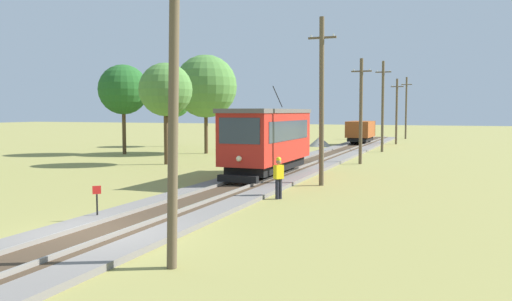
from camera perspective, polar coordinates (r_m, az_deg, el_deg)
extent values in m
plane|color=olive|center=(15.71, -17.00, -9.39)|extent=(260.00, 260.00, 0.00)
cube|color=slate|center=(15.69, -17.01, -9.07)|extent=(4.20, 120.00, 0.18)
cube|color=#423323|center=(15.67, -17.02, -8.73)|extent=(2.04, 120.00, 0.01)
cube|color=gray|center=(16.10, -19.06, -8.19)|extent=(0.07, 120.00, 0.14)
cube|color=gray|center=(15.23, -14.87, -8.82)|extent=(0.07, 120.00, 0.14)
cube|color=red|center=(27.98, 1.35, 1.53)|extent=(2.50, 8.00, 2.60)
cube|color=#56514C|center=(27.95, 1.36, 4.42)|extent=(2.60, 8.32, 0.22)
cube|color=black|center=(28.11, 1.35, -1.68)|extent=(2.10, 7.04, 0.44)
cube|color=#2D3842|center=(24.23, -1.88, 2.20)|extent=(2.10, 0.03, 1.25)
cube|color=#2D3842|center=(27.57, 3.82, 2.24)|extent=(0.02, 6.72, 1.04)
sphere|color=#F4EAB2|center=(24.28, -1.92, -0.91)|extent=(0.28, 0.28, 0.28)
cylinder|color=black|center=(29.47, 2.43, 5.99)|extent=(0.05, 1.67, 1.19)
cube|color=black|center=(24.25, -2.04, -3.18)|extent=(2.00, 0.36, 0.32)
cylinder|color=black|center=(26.02, -0.33, -2.17)|extent=(1.54, 0.80, 0.80)
cylinder|color=black|center=(30.21, 2.79, -1.26)|extent=(1.54, 0.80, 0.80)
cube|color=#93471E|center=(56.57, 11.57, 2.36)|extent=(2.40, 5.20, 1.70)
cube|color=black|center=(56.61, 11.55, 1.26)|extent=(2.02, 4.78, 0.38)
cylinder|color=black|center=(55.08, 11.28, 1.18)|extent=(1.54, 0.76, 0.76)
cylinder|color=black|center=(58.15, 11.81, 1.34)|extent=(1.54, 0.76, 0.76)
cylinder|color=brown|center=(12.13, -9.18, 4.84)|extent=(0.24, 0.57, 7.60)
cylinder|color=brown|center=(25.44, 7.32, 5.33)|extent=(0.24, 0.45, 8.26)
cube|color=brown|center=(25.68, 7.38, 12.35)|extent=(1.40, 0.10, 0.10)
cylinder|color=silver|center=(25.83, 6.17, 12.54)|extent=(0.08, 0.08, 0.10)
cylinder|color=silver|center=(25.57, 8.61, 12.60)|extent=(0.08, 0.08, 0.10)
cylinder|color=brown|center=(36.48, 11.60, 4.26)|extent=(0.24, 0.33, 7.35)
cube|color=brown|center=(36.59, 11.66, 8.64)|extent=(1.40, 0.10, 0.10)
cylinder|color=silver|center=(36.69, 10.81, 8.79)|extent=(0.08, 0.08, 0.10)
cylinder|color=silver|center=(36.51, 12.53, 8.79)|extent=(0.08, 0.08, 0.10)
cylinder|color=brown|center=(47.80, 13.92, 4.75)|extent=(0.24, 0.48, 8.20)
cube|color=brown|center=(47.93, 13.99, 8.47)|extent=(1.40, 0.10, 0.10)
cylinder|color=silver|center=(48.01, 13.33, 8.60)|extent=(0.08, 0.08, 0.10)
cylinder|color=silver|center=(47.87, 14.65, 8.59)|extent=(0.08, 0.08, 0.10)
cylinder|color=brown|center=(59.59, 15.38, 4.20)|extent=(0.24, 0.37, 7.33)
cube|color=brown|center=(59.65, 15.43, 6.87)|extent=(1.40, 0.10, 0.10)
cylinder|color=silver|center=(59.71, 14.91, 6.97)|extent=(0.08, 0.08, 0.10)
cylinder|color=silver|center=(59.60, 15.97, 6.96)|extent=(0.08, 0.08, 0.10)
cylinder|color=brown|center=(71.34, 16.37, 4.55)|extent=(0.24, 0.39, 8.24)
cube|color=brown|center=(71.43, 16.42, 7.06)|extent=(1.40, 0.10, 0.10)
cylinder|color=silver|center=(71.48, 15.98, 7.15)|extent=(0.08, 0.08, 0.10)
cylinder|color=silver|center=(71.39, 16.87, 7.13)|extent=(0.08, 0.08, 0.10)
cylinder|color=black|center=(18.24, -17.27, -6.04)|extent=(0.06, 0.06, 0.90)
cube|color=red|center=(18.15, -17.31, -4.21)|extent=(0.21, 0.21, 0.28)
cone|color=#9E998E|center=(54.43, 7.11, 1.01)|extent=(2.41, 2.41, 1.04)
cylinder|color=black|center=(21.66, 2.70, -4.28)|extent=(0.15, 0.15, 0.86)
cylinder|color=black|center=(21.57, 2.35, -4.31)|extent=(0.15, 0.15, 0.86)
cube|color=yellow|center=(21.52, 2.54, -2.40)|extent=(0.42, 0.45, 0.58)
sphere|color=#936B51|center=(21.47, 2.54, -1.26)|extent=(0.22, 0.22, 0.22)
sphere|color=yellow|center=(21.46, 2.54, -0.99)|extent=(0.21, 0.21, 0.21)
cylinder|color=#4C3823|center=(45.52, -14.47, 2.09)|extent=(0.32, 0.32, 3.95)
sphere|color=#235B23|center=(45.52, -14.55, 6.59)|extent=(4.26, 4.26, 4.26)
cylinder|color=#4C3823|center=(44.97, -5.58, 2.09)|extent=(0.32, 0.32, 3.82)
sphere|color=#4C7F38|center=(44.99, -5.62, 7.13)|extent=(5.45, 5.45, 5.45)
cylinder|color=#4C3823|center=(36.13, -9.96, 1.48)|extent=(0.32, 0.32, 3.81)
sphere|color=#4C7F38|center=(36.12, -10.03, 6.70)|extent=(3.70, 3.70, 3.70)
cylinder|color=#4C3823|center=(54.48, -8.97, 2.28)|extent=(0.32, 0.32, 3.49)
sphere|color=#387A33|center=(54.46, -9.01, 5.38)|extent=(3.21, 3.21, 3.21)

